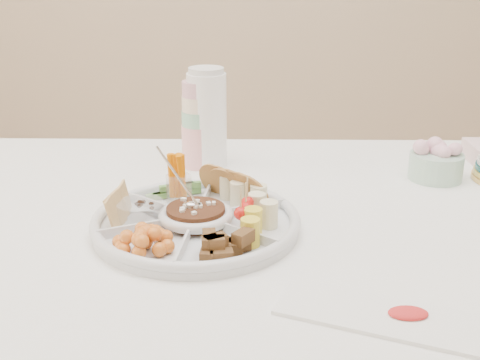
{
  "coord_description": "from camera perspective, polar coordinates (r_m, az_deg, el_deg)",
  "views": [
    {
      "loc": [
        -0.04,
        -1.09,
        1.24
      ],
      "look_at": [
        -0.06,
        0.02,
        0.82
      ],
      "focal_mm": 45.0,
      "sensor_mm": 36.0,
      "label": 1
    }
  ],
  "objects": [
    {
      "name": "party_tray",
      "position": [
        1.12,
        -4.19,
        -3.7
      ],
      "size": [
        0.5,
        0.5,
        0.04
      ],
      "primitive_type": "cylinder",
      "rotation": [
        0.0,
        0.0,
        0.42
      ],
      "color": "silver",
      "rests_on": "dining_table"
    },
    {
      "name": "bean_dip",
      "position": [
        1.11,
        -4.2,
        -3.35
      ],
      "size": [
        0.14,
        0.14,
        0.04
      ],
      "primitive_type": "cylinder",
      "rotation": [
        0.0,
        0.0,
        0.42
      ],
      "color": "#573516",
      "rests_on": "party_tray"
    },
    {
      "name": "tortillas",
      "position": [
        1.2,
        -0.17,
        -0.73
      ],
      "size": [
        0.14,
        0.14,
        0.06
      ],
      "primitive_type": null,
      "rotation": [
        0.0,
        0.0,
        0.42
      ],
      "color": "olive",
      "rests_on": "party_tray"
    },
    {
      "name": "carrot_cucumber",
      "position": [
        1.22,
        -6.26,
        0.41
      ],
      "size": [
        0.13,
        0.13,
        0.09
      ],
      "primitive_type": null,
      "rotation": [
        0.0,
        0.0,
        0.42
      ],
      "color": "orange",
      "rests_on": "party_tray"
    },
    {
      "name": "pita_raisins",
      "position": [
        1.14,
        -10.66,
        -2.34
      ],
      "size": [
        0.16,
        0.16,
        0.07
      ],
      "primitive_type": null,
      "rotation": [
        0.0,
        0.0,
        0.42
      ],
      "color": "tan",
      "rests_on": "party_tray"
    },
    {
      "name": "cherries",
      "position": [
        1.03,
        -8.97,
        -5.37
      ],
      "size": [
        0.14,
        0.14,
        0.04
      ],
      "primitive_type": null,
      "rotation": [
        0.0,
        0.0,
        0.42
      ],
      "color": "orange",
      "rests_on": "party_tray"
    },
    {
      "name": "granola_chunks",
      "position": [
        1.0,
        -1.75,
        -5.82
      ],
      "size": [
        0.13,
        0.13,
        0.04
      ],
      "primitive_type": null,
      "rotation": [
        0.0,
        0.0,
        0.42
      ],
      "color": "#50371F",
      "rests_on": "party_tray"
    },
    {
      "name": "banana_tomato",
      "position": [
        1.09,
        2.51,
        -2.29
      ],
      "size": [
        0.14,
        0.14,
        0.09
      ],
      "primitive_type": null,
      "rotation": [
        0.0,
        0.0,
        0.42
      ],
      "color": "#E8BF59",
      "rests_on": "party_tray"
    },
    {
      "name": "cup_stack",
      "position": [
        1.43,
        -3.95,
        5.69
      ],
      "size": [
        0.1,
        0.1,
        0.23
      ],
      "primitive_type": "cylinder",
      "rotation": [
        0.0,
        0.0,
        -0.31
      ],
      "color": "beige",
      "rests_on": "dining_table"
    },
    {
      "name": "thermos",
      "position": [
        1.43,
        -3.15,
        6.01
      ],
      "size": [
        0.11,
        0.11,
        0.24
      ],
      "primitive_type": "cylinder",
      "rotation": [
        0.0,
        0.0,
        0.23
      ],
      "color": "white",
      "rests_on": "dining_table"
    },
    {
      "name": "flower_bowl",
      "position": [
        1.43,
        18.14,
        1.82
      ],
      "size": [
        0.14,
        0.14,
        0.09
      ],
      "primitive_type": "cylinder",
      "rotation": [
        0.0,
        0.0,
        -0.21
      ],
      "color": "#B5D0BD",
      "rests_on": "dining_table"
    },
    {
      "name": "placemat",
      "position": [
        0.89,
        13.71,
        -12.48
      ],
      "size": [
        0.32,
        0.21,
        0.01
      ],
      "primitive_type": "cube",
      "rotation": [
        0.0,
        0.0,
        -0.37
      ],
      "color": "white",
      "rests_on": "dining_table"
    }
  ]
}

